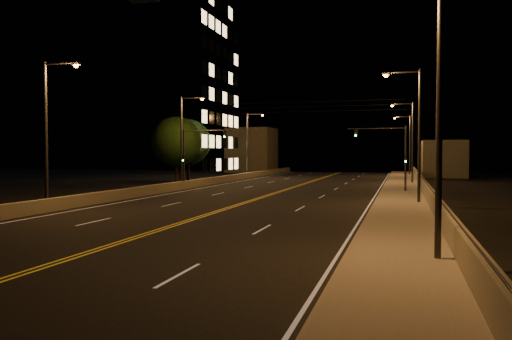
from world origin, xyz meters
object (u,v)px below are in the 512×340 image
(streetlight_6, at_px, (249,141))
(building_tower, at_px, (141,89))
(streetlight_3, at_px, (408,141))
(traffic_signal_left, at_px, (194,151))
(traffic_signal_right, at_px, (393,151))
(streetlight_0, at_px, (430,98))
(streetlight_1, at_px, (415,127))
(tree_0, at_px, (176,142))
(streetlight_4, at_px, (50,125))
(tree_1, at_px, (188,142))
(streetlight_5, at_px, (184,136))
(streetlight_2, at_px, (410,137))

(streetlight_6, xyz_separation_m, building_tower, (-14.45, -4.53, 7.21))
(streetlight_3, distance_m, traffic_signal_left, 38.73)
(streetlight_3, bearing_deg, traffic_signal_right, -92.68)
(streetlight_0, distance_m, streetlight_6, 54.92)
(traffic_signal_left, bearing_deg, streetlight_1, -26.25)
(streetlight_0, distance_m, tree_0, 43.09)
(streetlight_6, xyz_separation_m, tree_0, (-3.76, -15.61, -0.45))
(streetlight_1, relative_size, tree_0, 1.19)
(streetlight_4, relative_size, building_tower, 0.35)
(tree_0, bearing_deg, tree_1, 103.43)
(streetlight_4, relative_size, streetlight_5, 1.00)
(tree_0, relative_size, tree_1, 0.98)
(streetlight_1, height_order, streetlight_4, same)
(streetlight_0, distance_m, traffic_signal_right, 28.54)
(streetlight_1, bearing_deg, streetlight_2, 90.00)
(streetlight_2, xyz_separation_m, streetlight_3, (0.00, 20.50, 0.00))
(streetlight_1, bearing_deg, streetlight_4, -156.84)
(streetlight_0, height_order, tree_0, streetlight_0)
(streetlight_0, bearing_deg, streetlight_1, 90.00)
(streetlight_1, height_order, streetlight_2, same)
(streetlight_6, distance_m, building_tower, 16.77)
(streetlight_1, xyz_separation_m, streetlight_5, (-21.44, 10.33, 0.00))
(tree_0, xyz_separation_m, tree_1, (-1.62, 6.79, 0.11))
(streetlight_3, distance_m, streetlight_6, 24.03)
(streetlight_0, height_order, streetlight_4, same)
(streetlight_5, relative_size, tree_0, 1.19)
(streetlight_1, relative_size, streetlight_6, 1.00)
(streetlight_0, xyz_separation_m, streetlight_4, (-21.44, 9.28, 0.00))
(streetlight_4, bearing_deg, streetlight_6, 90.00)
(tree_0, bearing_deg, streetlight_2, 13.31)
(streetlight_1, height_order, tree_1, streetlight_1)
(streetlight_6, bearing_deg, streetlight_1, -56.27)
(streetlight_5, distance_m, building_tower, 23.63)
(streetlight_2, bearing_deg, tree_0, -166.69)
(streetlight_6, height_order, tree_0, streetlight_6)
(streetlight_5, distance_m, tree_0, 7.23)
(streetlight_5, bearing_deg, tree_1, 112.55)
(traffic_signal_left, xyz_separation_m, building_tower, (-15.59, 17.57, 8.72))
(building_tower, bearing_deg, streetlight_4, -68.54)
(streetlight_3, relative_size, building_tower, 0.35)
(streetlight_0, relative_size, streetlight_5, 1.00)
(streetlight_2, distance_m, streetlight_6, 23.51)
(streetlight_2, bearing_deg, streetlight_4, -124.13)
(streetlight_0, bearing_deg, traffic_signal_right, 93.10)
(traffic_signal_left, bearing_deg, streetlight_0, -54.50)
(streetlight_4, height_order, streetlight_6, same)
(tree_1, bearing_deg, traffic_signal_left, -63.83)
(streetlight_2, distance_m, streetlight_4, 38.21)
(streetlight_1, xyz_separation_m, streetlight_3, (0.00, 42.96, 0.00))
(streetlight_2, relative_size, tree_1, 1.17)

